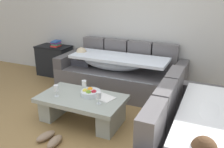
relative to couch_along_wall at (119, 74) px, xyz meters
The scene contains 13 objects.
ground_plane 1.67m from the couch_along_wall, 81.54° to the right, with size 14.00×14.00×0.00m, color olive.
back_wall 1.17m from the couch_along_wall, 65.39° to the left, with size 9.00×0.10×2.70m, color beige.
couch_along_wall is the anchor object (origin of this frame).
couch_near_window 2.17m from the couch_along_wall, 45.82° to the right, with size 0.92×1.89×0.88m.
coffee_table 1.21m from the couch_along_wall, 92.96° to the right, with size 1.20×0.68×0.38m.
fruit_bowl 1.12m from the couch_along_wall, 88.48° to the right, with size 0.28×0.28×0.10m.
wine_glass_near_left 1.40m from the couch_along_wall, 106.17° to the right, with size 0.07×0.07×0.17m.
wine_glass_near_right 1.34m from the couch_along_wall, 78.83° to the right, with size 0.07×0.07×0.17m.
wine_glass_far_back 1.05m from the couch_along_wall, 96.79° to the right, with size 0.07×0.07×0.17m.
open_magazine 1.14m from the couch_along_wall, 77.61° to the right, with size 0.28×0.21×0.01m, color white.
side_cabinet 1.63m from the couch_along_wall, behind, with size 0.72×0.44×0.64m.
book_stack_on_cabinet 1.60m from the couch_along_wall, behind, with size 0.18×0.22×0.12m.
pair_of_shoes 1.84m from the couch_along_wall, 95.20° to the right, with size 0.33×0.33×0.09m.
Camera 1 is at (1.33, -2.17, 1.82)m, focal length 38.40 mm.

